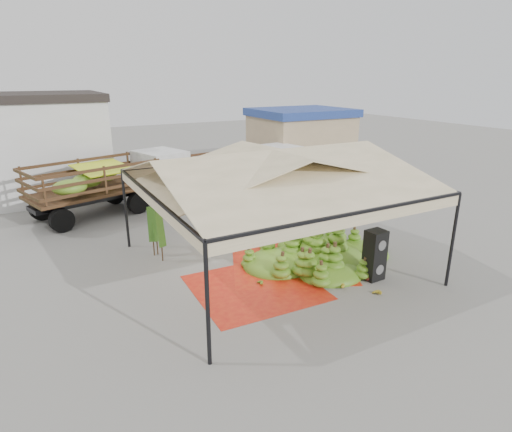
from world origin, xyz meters
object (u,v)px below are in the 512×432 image
banana_heap (323,244)px  truck_left (118,178)px  speaker_stack (375,255)px  vendor (209,206)px  truck_right (252,164)px

banana_heap → truck_left: 10.87m
banana_heap → speaker_stack: 2.06m
banana_heap → vendor: vendor is taller
speaker_stack → truck_left: (-5.58, 11.56, 0.77)m
vendor → truck_right: truck_right is taller
banana_heap → vendor: (-2.20, 5.08, 0.35)m
speaker_stack → vendor: 7.57m
vendor → truck_left: bearing=-57.9°
speaker_stack → vendor: vendor is taller
banana_heap → truck_right: 10.52m
banana_heap → vendor: size_ratio=2.96×
vendor → speaker_stack: bearing=111.5°
truck_left → truck_right: 7.61m
truck_left → truck_right: (7.59, 0.57, -0.19)m
speaker_stack → truck_right: size_ratio=0.24×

